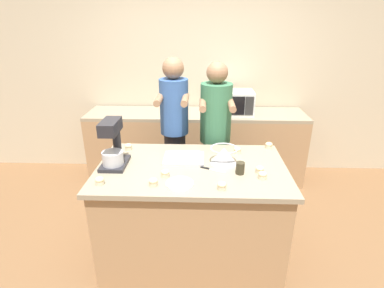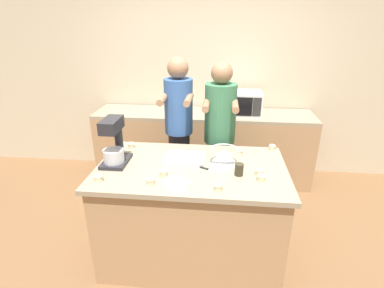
# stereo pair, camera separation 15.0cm
# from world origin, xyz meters

# --- Properties ---
(ground_plane) EXTENTS (16.00, 16.00, 0.00)m
(ground_plane) POSITION_xyz_m (0.00, 0.00, 0.00)
(ground_plane) COLOR brown
(back_wall) EXTENTS (10.00, 0.06, 2.70)m
(back_wall) POSITION_xyz_m (0.00, 1.85, 1.35)
(back_wall) COLOR beige
(back_wall) RESTS_ON ground_plane
(island_counter) EXTENTS (1.56, 0.94, 0.91)m
(island_counter) POSITION_xyz_m (0.00, 0.00, 0.46)
(island_counter) COLOR #A87F56
(island_counter) RESTS_ON ground_plane
(back_counter) EXTENTS (2.80, 0.60, 0.92)m
(back_counter) POSITION_xyz_m (0.00, 1.50, 0.46)
(back_counter) COLOR #A87F56
(back_counter) RESTS_ON ground_plane
(person_left) EXTENTS (0.31, 0.48, 1.70)m
(person_left) POSITION_xyz_m (-0.21, 0.71, 0.92)
(person_left) COLOR #232328
(person_left) RESTS_ON ground_plane
(person_right) EXTENTS (0.33, 0.50, 1.66)m
(person_right) POSITION_xyz_m (0.22, 0.71, 0.88)
(person_right) COLOR #33384C
(person_right) RESTS_ON ground_plane
(stand_mixer) EXTENTS (0.20, 0.30, 0.40)m
(stand_mixer) POSITION_xyz_m (-0.64, -0.01, 1.08)
(stand_mixer) COLOR #232328
(stand_mixer) RESTS_ON island_counter
(mixing_bowl) EXTENTS (0.23, 0.23, 0.14)m
(mixing_bowl) POSITION_xyz_m (0.27, 0.07, 0.98)
(mixing_bowl) COLOR #BCBCC1
(mixing_bowl) RESTS_ON island_counter
(baking_tray) EXTENTS (0.34, 0.26, 0.04)m
(baking_tray) POSITION_xyz_m (-0.07, 0.12, 0.92)
(baking_tray) COLOR #BCBCC1
(baking_tray) RESTS_ON island_counter
(microwave_oven) EXTENTS (0.50, 0.36, 0.29)m
(microwave_oven) POSITION_xyz_m (0.47, 1.50, 1.07)
(microwave_oven) COLOR silver
(microwave_oven) RESTS_ON back_counter
(drinking_glass) EXTENTS (0.07, 0.07, 0.10)m
(drinking_glass) POSITION_xyz_m (0.38, -0.11, 0.95)
(drinking_glass) COLOR #332D1E
(drinking_glass) RESTS_ON island_counter
(small_plate) EXTENTS (0.21, 0.21, 0.02)m
(small_plate) POSITION_xyz_m (-0.08, -0.31, 0.92)
(small_plate) COLOR white
(small_plate) RESTS_ON island_counter
(knife) EXTENTS (0.21, 0.11, 0.01)m
(knife) POSITION_xyz_m (0.16, -0.06, 0.91)
(knife) COLOR #BCBCC1
(knife) RESTS_ON island_counter
(cupcake_0) EXTENTS (0.07, 0.07, 0.06)m
(cupcake_0) POSITION_xyz_m (0.23, -0.36, 0.94)
(cupcake_0) COLOR beige
(cupcake_0) RESTS_ON island_counter
(cupcake_1) EXTENTS (0.07, 0.07, 0.06)m
(cupcake_1) POSITION_xyz_m (-0.20, -0.19, 0.94)
(cupcake_1) COLOR beige
(cupcake_1) RESTS_ON island_counter
(cupcake_2) EXTENTS (0.07, 0.07, 0.06)m
(cupcake_2) POSITION_xyz_m (-0.27, -0.32, 0.94)
(cupcake_2) COLOR beige
(cupcake_2) RESTS_ON island_counter
(cupcake_3) EXTENTS (0.07, 0.07, 0.06)m
(cupcake_3) POSITION_xyz_m (0.55, -0.19, 0.94)
(cupcake_3) COLOR beige
(cupcake_3) RESTS_ON island_counter
(cupcake_4) EXTENTS (0.07, 0.07, 0.06)m
(cupcake_4) POSITION_xyz_m (0.40, 0.28, 0.94)
(cupcake_4) COLOR beige
(cupcake_4) RESTS_ON island_counter
(cupcake_5) EXTENTS (0.07, 0.07, 0.06)m
(cupcake_5) POSITION_xyz_m (-0.60, 0.32, 0.94)
(cupcake_5) COLOR beige
(cupcake_5) RESTS_ON island_counter
(cupcake_6) EXTENTS (0.07, 0.07, 0.06)m
(cupcake_6) POSITION_xyz_m (-0.67, -0.32, 0.94)
(cupcake_6) COLOR beige
(cupcake_6) RESTS_ON island_counter
(cupcake_7) EXTENTS (0.07, 0.07, 0.06)m
(cupcake_7) POSITION_xyz_m (0.54, -0.10, 0.94)
(cupcake_7) COLOR beige
(cupcake_7) RESTS_ON island_counter
(cupcake_8) EXTENTS (0.07, 0.07, 0.06)m
(cupcake_8) POSITION_xyz_m (0.71, 0.40, 0.94)
(cupcake_8) COLOR beige
(cupcake_8) RESTS_ON island_counter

